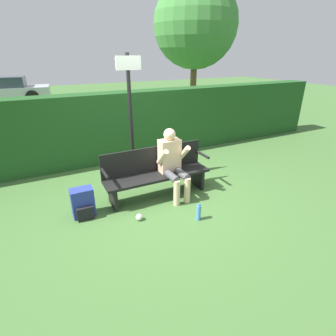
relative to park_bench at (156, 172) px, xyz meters
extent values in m
plane|color=#426B33|center=(0.00, -0.07, -0.45)|extent=(40.00, 40.00, 0.00)
cube|color=#1E4C1E|center=(0.00, 2.08, 0.35)|extent=(12.00, 0.54, 1.59)
cube|color=black|center=(0.00, -0.07, -0.05)|extent=(1.91, 0.45, 0.05)
cube|color=black|center=(0.00, 0.14, 0.20)|extent=(1.91, 0.04, 0.45)
cube|color=black|center=(-0.84, -0.07, -0.26)|extent=(0.06, 0.40, 0.38)
cube|color=black|center=(0.84, -0.07, -0.26)|extent=(0.06, 0.40, 0.38)
cylinder|color=black|center=(-0.93, -0.07, 0.20)|extent=(0.05, 0.40, 0.05)
cylinder|color=black|center=(0.93, -0.07, 0.20)|extent=(0.05, 0.40, 0.05)
cube|color=beige|center=(0.25, -0.03, 0.27)|extent=(0.37, 0.22, 0.60)
sphere|color=beige|center=(0.25, -0.03, 0.67)|extent=(0.21, 0.21, 0.21)
cylinder|color=#4C4C51|center=(0.15, -0.26, 0.01)|extent=(0.13, 0.47, 0.13)
cylinder|color=#4C4C51|center=(0.35, -0.26, 0.01)|extent=(0.13, 0.47, 0.13)
cylinder|color=beige|center=(0.15, -0.50, -0.22)|extent=(0.11, 0.11, 0.46)
cylinder|color=beige|center=(0.35, -0.50, -0.22)|extent=(0.11, 0.11, 0.46)
cylinder|color=beige|center=(0.04, -0.17, 0.34)|extent=(0.09, 0.36, 0.36)
cylinder|color=beige|center=(0.46, -0.17, 0.34)|extent=(0.09, 0.36, 0.36)
cube|color=#283893|center=(-1.33, -0.11, -0.21)|extent=(0.34, 0.22, 0.47)
cube|color=black|center=(-1.33, -0.25, -0.33)|extent=(0.26, 0.08, 0.21)
cylinder|color=#4C8CCC|center=(0.24, -1.04, -0.32)|extent=(0.07, 0.07, 0.25)
cylinder|color=#2D66B2|center=(0.24, -1.04, -0.18)|extent=(0.04, 0.04, 0.02)
cylinder|color=black|center=(-0.15, 0.80, 0.76)|extent=(0.07, 0.07, 2.41)
cube|color=silver|center=(-0.15, 0.76, 1.79)|extent=(0.46, 0.02, 0.24)
cube|color=#B7BCC6|center=(-3.02, 12.65, 0.04)|extent=(4.57, 2.14, 0.58)
cube|color=#333D4C|center=(-3.02, 12.65, 0.59)|extent=(2.26, 1.70, 0.52)
cylinder|color=black|center=(-1.58, 13.31, -0.12)|extent=(0.67, 0.25, 0.65)
cylinder|color=black|center=(-1.74, 11.71, -0.12)|extent=(0.67, 0.25, 0.65)
cylinder|color=brown|center=(4.18, 5.54, 0.77)|extent=(0.25, 0.25, 2.43)
sphere|color=#42843D|center=(4.18, 5.54, 2.93)|extent=(3.16, 3.16, 3.16)
sphere|color=silver|center=(-0.59, -0.64, -0.40)|extent=(0.10, 0.10, 0.10)
camera|label=1|loc=(-1.73, -3.90, 1.95)|focal=28.00mm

